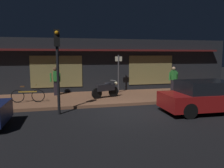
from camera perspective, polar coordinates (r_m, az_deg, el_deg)
The scene contains 11 objects.
ground_plane at distance 10.08m, azimuth 4.44°, elevation -7.09°, with size 60.00×60.00×0.00m, color black.
sidewalk_slab at distance 12.88m, azimuth 0.33°, elevation -3.48°, with size 18.00×4.00×0.15m, color brown.
storefront_building at distance 15.97m, azimuth -2.59°, elevation 4.92°, with size 18.00×3.30×3.60m.
motorcycle at distance 12.32m, azimuth -1.60°, elevation -1.30°, with size 1.64×0.78×0.97m.
bicycle_parked at distance 11.91m, azimuth -21.07°, elevation -2.80°, with size 1.66×0.42×0.91m.
person_photographer at distance 13.49m, azimuth -14.54°, elevation 0.87°, with size 0.62×0.40×1.67m.
person_bystander at distance 14.28m, azimuth 15.69°, elevation 1.20°, with size 0.61×0.39×1.67m.
sign_post at distance 13.99m, azimuth 1.71°, elevation 3.34°, with size 0.44×0.09×2.40m.
trash_bin at distance 14.93m, azimuth 24.87°, elevation -0.53°, with size 0.48×0.48×0.93m.
traffic_light_pole at distance 9.49m, azimuth -14.03°, elevation 6.92°, with size 0.24×0.33×3.60m.
parked_car_far at distance 10.65m, azimuth 23.44°, elevation -3.04°, with size 4.15×1.87×1.42m.
Camera 1 is at (-3.02, -9.27, 2.56)m, focal length 35.11 mm.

